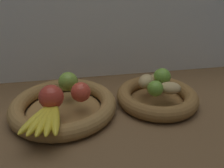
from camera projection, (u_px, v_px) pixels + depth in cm
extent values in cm
cube|color=brown|center=(116.00, 109.00, 81.47)|extent=(140.00, 90.00, 3.00)
cube|color=silver|center=(103.00, 18.00, 95.36)|extent=(140.00, 3.00, 55.00)
cylinder|color=olive|center=(64.00, 110.00, 76.92)|extent=(26.04, 26.04, 1.00)
torus|color=olive|center=(64.00, 105.00, 75.96)|extent=(37.18, 37.18, 5.42)
cylinder|color=brown|center=(156.00, 101.00, 82.71)|extent=(20.70, 20.70, 1.00)
torus|color=brown|center=(157.00, 96.00, 81.75)|extent=(30.67, 30.67, 5.42)
sphere|color=#7AA338|center=(68.00, 82.00, 78.64)|extent=(7.18, 7.18, 7.18)
sphere|color=#B73828|center=(51.00, 97.00, 67.59)|extent=(7.88, 7.88, 7.88)
sphere|color=#CC422D|center=(81.00, 92.00, 71.86)|extent=(6.71, 6.71, 6.71)
ellipsoid|color=gold|center=(38.00, 117.00, 62.34)|extent=(10.88, 16.11, 2.70)
ellipsoid|color=gold|center=(42.00, 117.00, 62.05)|extent=(8.81, 16.84, 2.70)
ellipsoid|color=gold|center=(46.00, 118.00, 61.91)|extent=(6.55, 17.22, 2.70)
ellipsoid|color=gold|center=(51.00, 118.00, 61.94)|extent=(4.16, 17.22, 2.70)
ellipsoid|color=gold|center=(55.00, 117.00, 62.14)|extent=(3.71, 17.19, 2.70)
sphere|color=brown|center=(55.00, 103.00, 69.58)|extent=(2.43, 2.43, 2.43)
ellipsoid|color=tan|center=(146.00, 81.00, 81.38)|extent=(9.01, 9.55, 5.09)
ellipsoid|color=tan|center=(159.00, 79.00, 83.90)|extent=(8.49, 7.64, 4.61)
ellipsoid|color=tan|center=(170.00, 88.00, 77.29)|extent=(9.02, 7.62, 4.24)
sphere|color=#6B9E33|center=(155.00, 88.00, 75.38)|extent=(5.65, 5.65, 5.65)
sphere|color=#6B9E33|center=(162.00, 77.00, 83.13)|extent=(6.75, 6.75, 6.75)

